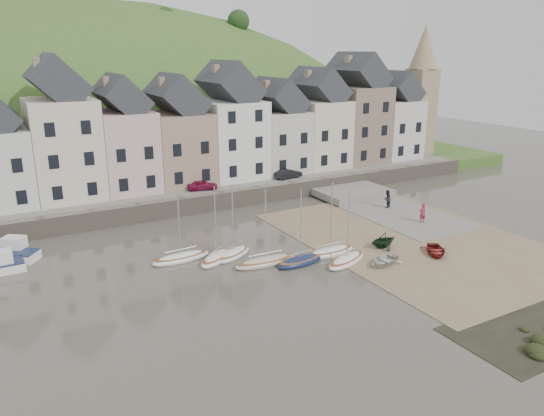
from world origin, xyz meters
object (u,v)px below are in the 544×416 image
sailboat_0 (181,258)px  rowboat_white (383,261)px  rowboat_green (383,240)px  car_left (203,185)px  rowboat_red (435,251)px  car_right (288,174)px  person_dark (387,199)px  person_red (423,213)px

sailboat_0 → rowboat_white: (13.47, -8.62, 0.12)m
rowboat_green → car_left: bearing=-157.4°
rowboat_red → car_right: 23.06m
person_dark → sailboat_0: bearing=-14.6°
sailboat_0 → person_dark: (23.81, 2.79, 0.82)m
rowboat_white → rowboat_green: rowboat_green is taller
sailboat_0 → rowboat_green: bearing=-20.0°
person_red → car_left: 22.99m
rowboat_green → person_red: person_red is taller
sailboat_0 → car_right: 23.14m
sailboat_0 → person_dark: 23.99m
sailboat_0 → car_right: (18.39, 13.91, 1.90)m
rowboat_green → person_dark: person_dark is taller
person_dark → car_left: car_left is taller
rowboat_white → person_red: 11.70m
rowboat_red → car_right: size_ratio=0.91×
person_dark → rowboat_green: bearing=25.9°
sailboat_0 → car_right: size_ratio=1.86×
sailboat_0 → rowboat_green: 16.90m
rowboat_white → person_dark: size_ratio=1.59×
rowboat_green → rowboat_white: bearing=-40.5°
rowboat_green → car_right: car_right is taller
sailboat_0 → person_red: sailboat_0 is taller
sailboat_0 → rowboat_white: bearing=-32.6°
rowboat_green → person_dark: size_ratio=1.31×
rowboat_green → person_red: bearing=112.0°
rowboat_white → rowboat_red: 5.13m
rowboat_white → car_left: bearing=178.6°
rowboat_white → rowboat_green: size_ratio=1.21×
sailboat_0 → rowboat_green: sailboat_0 is taller
sailboat_0 → rowboat_white: sailboat_0 is taller
sailboat_0 → rowboat_red: 20.68m
person_red → car_right: (-5.11, 16.54, 1.08)m
rowboat_white → person_red: size_ratio=1.59×
sailboat_0 → car_left: size_ratio=1.98×
rowboat_red → car_right: (-0.19, 22.99, 1.78)m
rowboat_green → car_left: 21.41m
rowboat_green → car_right: bearing=172.4°
car_left → person_red: bearing=-121.7°
person_dark → car_right: size_ratio=0.56×
sailboat_0 → person_dark: sailboat_0 is taller
sailboat_0 → car_left: bearing=61.4°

